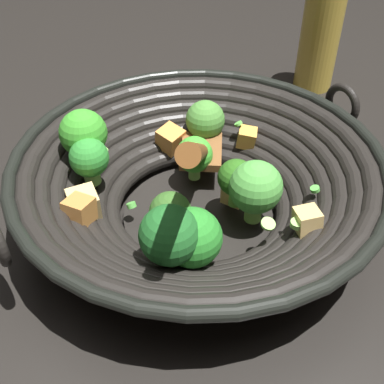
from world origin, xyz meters
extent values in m
plane|color=black|center=(0.00, 0.00, 0.00)|extent=(4.00, 4.00, 0.00)
cylinder|color=black|center=(0.00, 0.00, 0.01)|extent=(0.17, 0.17, 0.01)
torus|color=black|center=(0.00, 0.00, 0.02)|extent=(0.22, 0.22, 0.02)
torus|color=black|center=(0.00, 0.00, 0.03)|extent=(0.25, 0.25, 0.02)
torus|color=black|center=(0.00, 0.00, 0.04)|extent=(0.28, 0.28, 0.02)
torus|color=black|center=(0.00, 0.00, 0.05)|extent=(0.31, 0.31, 0.02)
torus|color=black|center=(0.00, 0.00, 0.06)|extent=(0.33, 0.33, 0.02)
torus|color=black|center=(0.00, 0.00, 0.07)|extent=(0.36, 0.36, 0.02)
torus|color=black|center=(0.00, 0.00, 0.08)|extent=(0.39, 0.39, 0.02)
torus|color=black|center=(0.00, 0.00, 0.09)|extent=(0.41, 0.41, 0.01)
torus|color=black|center=(-0.05, 0.21, 0.09)|extent=(0.05, 0.02, 0.05)
cylinder|color=#82B85B|center=(-0.05, -0.11, 0.06)|extent=(0.03, 0.03, 0.02)
sphere|color=#2D862F|center=(-0.05, -0.11, 0.08)|extent=(0.04, 0.04, 0.04)
cylinder|color=#78BF45|center=(0.02, 0.04, 0.03)|extent=(0.01, 0.01, 0.02)
sphere|color=#295F19|center=(0.02, 0.04, 0.06)|extent=(0.04, 0.04, 0.04)
cylinder|color=#7DB54C|center=(0.04, 0.05, 0.03)|extent=(0.03, 0.03, 0.02)
sphere|color=#4C9E40|center=(0.04, 0.05, 0.07)|extent=(0.06, 0.06, 0.06)
cylinder|color=#72AC4B|center=(-0.10, 0.05, 0.04)|extent=(0.02, 0.02, 0.01)
sphere|color=#498836|center=(-0.10, 0.05, 0.06)|extent=(0.05, 0.05, 0.05)
cylinder|color=#6AAF45|center=(0.09, -0.06, 0.04)|extent=(0.03, 0.03, 0.02)
sphere|color=#1F6125|center=(0.09, -0.06, 0.07)|extent=(0.06, 0.06, 0.06)
cylinder|color=olive|center=(0.08, -0.04, 0.03)|extent=(0.03, 0.03, 0.02)
sphere|color=#298429|center=(0.08, -0.04, 0.06)|extent=(0.06, 0.06, 0.06)
cylinder|color=#70A147|center=(-0.05, 0.01, 0.03)|extent=(0.02, 0.02, 0.02)
sphere|color=green|center=(-0.05, 0.01, 0.06)|extent=(0.04, 0.04, 0.04)
cylinder|color=#74AF4E|center=(0.03, -0.04, 0.02)|extent=(0.02, 0.02, 0.02)
sphere|color=#346124|center=(0.03, -0.04, 0.05)|extent=(0.05, 0.05, 0.05)
cylinder|color=#77B146|center=(-0.08, -0.11, 0.07)|extent=(0.02, 0.03, 0.02)
sphere|color=green|center=(-0.08, -0.11, 0.10)|extent=(0.05, 0.05, 0.05)
cube|color=#ECBB63|center=(0.01, 0.04, 0.03)|extent=(0.04, 0.04, 0.03)
cube|color=gold|center=(-0.07, 0.09, 0.05)|extent=(0.03, 0.03, 0.03)
cube|color=#DDB972|center=(-0.01, -0.13, 0.05)|extent=(0.03, 0.03, 0.03)
cube|color=#C67E3C|center=(0.01, -0.13, 0.06)|extent=(0.04, 0.04, 0.03)
cube|color=orange|center=(-0.11, 0.00, 0.04)|extent=(0.04, 0.04, 0.03)
cube|color=#DFB76B|center=(0.10, 0.08, 0.06)|extent=(0.03, 0.03, 0.03)
cylinder|color=#56B247|center=(-0.01, -0.08, 0.03)|extent=(0.01, 0.01, 0.01)
cylinder|color=#56B247|center=(0.06, 0.11, 0.06)|extent=(0.01, 0.01, 0.01)
cylinder|color=#99D166|center=(0.09, 0.04, 0.06)|extent=(0.02, 0.02, 0.01)
cylinder|color=#99D166|center=(0.10, 0.07, 0.06)|extent=(0.02, 0.02, 0.01)
cylinder|color=#6BC651|center=(-0.08, 0.08, 0.07)|extent=(0.01, 0.01, 0.01)
cylinder|color=#99D166|center=(-0.09, -0.09, 0.06)|extent=(0.01, 0.01, 0.01)
cube|color=brown|center=(-0.07, 0.03, 0.05)|extent=(0.08, 0.07, 0.01)
cylinder|color=brown|center=(0.05, -0.02, 0.14)|extent=(0.20, 0.10, 0.16)
cylinder|color=gold|center=(-0.24, 0.29, 0.08)|extent=(0.06, 0.06, 0.16)
camera|label=1|loc=(0.39, -0.14, 0.40)|focal=45.82mm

